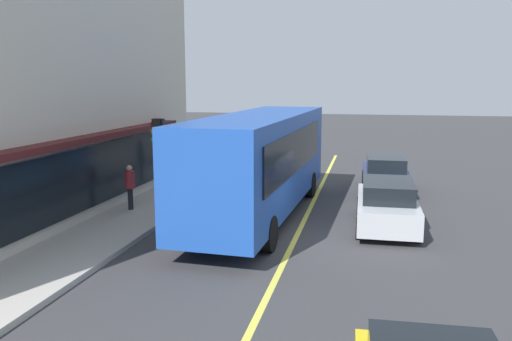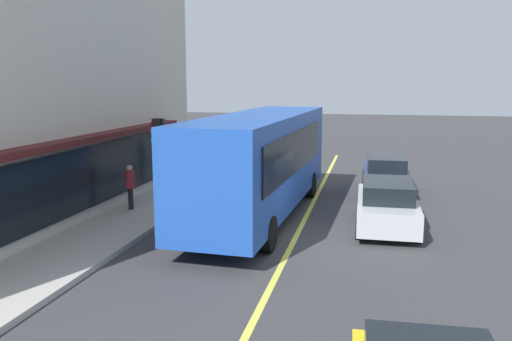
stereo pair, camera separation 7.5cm
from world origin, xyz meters
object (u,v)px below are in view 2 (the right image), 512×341
pedestrian_near_storefront (130,183)px  traffic_light (159,143)px  car_silver (387,205)px  pedestrian_waiting (190,158)px  bus (261,159)px  car_navy (386,174)px

pedestrian_near_storefront → traffic_light: bearing=-93.4°
car_silver → pedestrian_waiting: 9.61m
bus → pedestrian_near_storefront: bearing=97.4°
car_navy → traffic_light: bearing=127.1°
bus → pedestrian_waiting: size_ratio=6.10×
traffic_light → car_silver: bearing=-88.7°
car_navy → pedestrian_waiting: (-0.73, 8.37, 0.52)m
traffic_light → pedestrian_near_storefront: bearing=86.6°
pedestrian_waiting → car_navy: bearing=-85.0°
traffic_light → pedestrian_near_storefront: 1.87m
car_navy → pedestrian_near_storefront: bearing=122.9°
bus → car_silver: 4.36m
car_navy → pedestrian_near_storefront: 10.46m
pedestrian_near_storefront → car_silver: bearing=-89.4°
car_silver → bus: bearing=83.2°
bus → car_silver: (-0.50, -4.15, -1.24)m
pedestrian_near_storefront → bus: bearing=-82.6°
car_navy → pedestrian_near_storefront: (-5.67, 8.78, 0.34)m
pedestrian_near_storefront → pedestrian_waiting: bearing=-4.8°
bus → car_navy: (5.08, -4.23, -1.24)m
bus → pedestrian_near_storefront: 4.68m
pedestrian_waiting → car_silver: bearing=-120.3°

